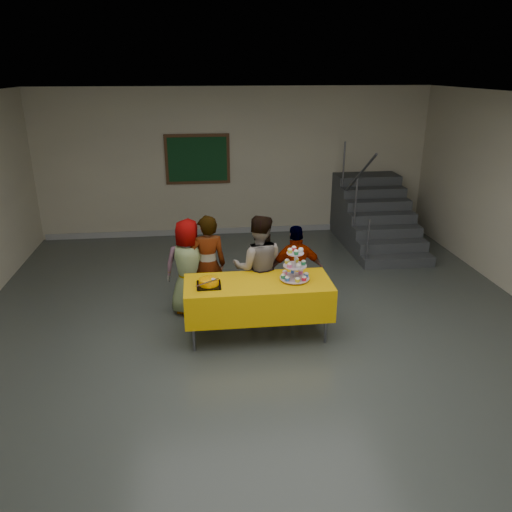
{
  "coord_description": "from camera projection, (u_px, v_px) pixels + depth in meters",
  "views": [
    {
      "loc": [
        -0.81,
        -5.2,
        3.34
      ],
      "look_at": [
        -0.09,
        0.79,
        1.05
      ],
      "focal_mm": 35.0,
      "sensor_mm": 36.0,
      "label": 1
    }
  ],
  "objects": [
    {
      "name": "room_shell",
      "position": [
        273.0,
        187.0,
        5.36
      ],
      "size": [
        10.0,
        10.04,
        3.02
      ],
      "color": "#4C514C",
      "rests_on": "ground"
    },
    {
      "name": "bake_table",
      "position": [
        258.0,
        297.0,
        6.44
      ],
      "size": [
        1.88,
        0.78,
        0.77
      ],
      "color": "#595960",
      "rests_on": "ground"
    },
    {
      "name": "cupcake_stand",
      "position": [
        295.0,
        268.0,
        6.36
      ],
      "size": [
        0.38,
        0.38,
        0.44
      ],
      "color": "silver",
      "rests_on": "bake_table"
    },
    {
      "name": "bear_cake",
      "position": [
        209.0,
        282.0,
        6.23
      ],
      "size": [
        0.32,
        0.36,
        0.12
      ],
      "color": "black",
      "rests_on": "bake_table"
    },
    {
      "name": "schoolchild_a",
      "position": [
        188.0,
        267.0,
        7.03
      ],
      "size": [
        0.75,
        0.56,
        1.39
      ],
      "primitive_type": "imported",
      "rotation": [
        0.0,
        0.0,
        2.96
      ],
      "color": "slate",
      "rests_on": "ground"
    },
    {
      "name": "schoolchild_b",
      "position": [
        208.0,
        266.0,
        6.99
      ],
      "size": [
        0.58,
        0.42,
        1.46
      ],
      "primitive_type": "imported",
      "rotation": [
        0.0,
        0.0,
        3.28
      ],
      "color": "slate",
      "rests_on": "ground"
    },
    {
      "name": "schoolchild_c",
      "position": [
        259.0,
        268.0,
        6.87
      ],
      "size": [
        0.79,
        0.65,
        1.5
      ],
      "primitive_type": "imported",
      "rotation": [
        0.0,
        0.0,
        3.02
      ],
      "color": "slate",
      "rests_on": "ground"
    },
    {
      "name": "schoolchild_d",
      "position": [
        296.0,
        271.0,
        6.97
      ],
      "size": [
        0.78,
        0.33,
        1.33
      ],
      "primitive_type": "imported",
      "rotation": [
        0.0,
        0.0,
        3.14
      ],
      "color": "slate",
      "rests_on": "ground"
    },
    {
      "name": "staircase",
      "position": [
        373.0,
        218.0,
        10.06
      ],
      "size": [
        1.3,
        2.4,
        2.04
      ],
      "color": "#424447",
      "rests_on": "ground"
    },
    {
      "name": "noticeboard",
      "position": [
        198.0,
        159.0,
        10.05
      ],
      "size": [
        1.3,
        0.05,
        1.0
      ],
      "color": "#472B16",
      "rests_on": "ground"
    }
  ]
}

